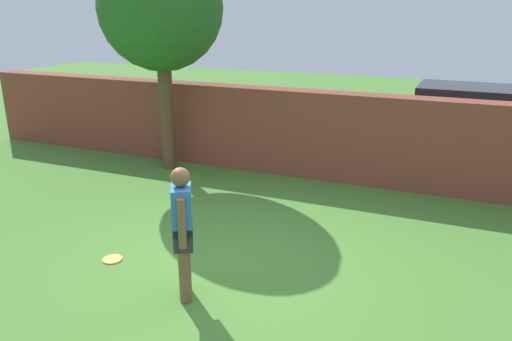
{
  "coord_description": "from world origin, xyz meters",
  "views": [
    {
      "loc": [
        2.62,
        -5.24,
        3.3
      ],
      "look_at": [
        -0.08,
        1.15,
        1.0
      ],
      "focal_mm": 34.71,
      "sensor_mm": 36.0,
      "label": 1
    }
  ],
  "objects_px": {
    "tree": "(161,9)",
    "person": "(183,228)",
    "frisbee_orange": "(112,259)",
    "car": "(464,126)"
  },
  "relations": [
    {
      "from": "tree",
      "to": "frisbee_orange",
      "type": "height_order",
      "value": "tree"
    },
    {
      "from": "tree",
      "to": "car",
      "type": "xyz_separation_m",
      "value": [
        5.76,
        2.7,
        -2.4
      ]
    },
    {
      "from": "tree",
      "to": "person",
      "type": "bearing_deg",
      "value": -55.54
    },
    {
      "from": "car",
      "to": "tree",
      "type": "bearing_deg",
      "value": -153.55
    },
    {
      "from": "person",
      "to": "frisbee_orange",
      "type": "xyz_separation_m",
      "value": [
        -1.39,
        0.38,
        -0.89
      ]
    },
    {
      "from": "tree",
      "to": "person",
      "type": "relative_size",
      "value": 2.79
    },
    {
      "from": "tree",
      "to": "car",
      "type": "relative_size",
      "value": 1.07
    },
    {
      "from": "person",
      "to": "frisbee_orange",
      "type": "bearing_deg",
      "value": -135.38
    },
    {
      "from": "person",
      "to": "car",
      "type": "bearing_deg",
      "value": 127.49
    },
    {
      "from": "person",
      "to": "car",
      "type": "xyz_separation_m",
      "value": [
        2.86,
        6.93,
        -0.04
      ]
    }
  ]
}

